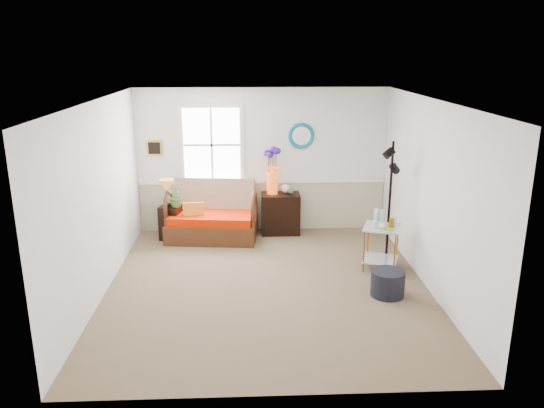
{
  "coord_description": "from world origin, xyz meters",
  "views": [
    {
      "loc": [
        -0.24,
        -6.91,
        3.24
      ],
      "look_at": [
        0.07,
        0.19,
        1.16
      ],
      "focal_mm": 35.0,
      "sensor_mm": 36.0,
      "label": 1
    }
  ],
  "objects_px": {
    "cabinet": "(281,213)",
    "side_table": "(381,248)",
    "floor_lamp": "(389,204)",
    "ottoman": "(388,283)",
    "lamp_stand": "(171,222)",
    "loveseat": "(212,211)"
  },
  "relations": [
    {
      "from": "lamp_stand",
      "to": "loveseat",
      "type": "bearing_deg",
      "value": -2.57
    },
    {
      "from": "ottoman",
      "to": "cabinet",
      "type": "bearing_deg",
      "value": 116.35
    },
    {
      "from": "side_table",
      "to": "ottoman",
      "type": "height_order",
      "value": "side_table"
    },
    {
      "from": "cabinet",
      "to": "side_table",
      "type": "relative_size",
      "value": 1.1
    },
    {
      "from": "cabinet",
      "to": "ottoman",
      "type": "xyz_separation_m",
      "value": [
        1.3,
        -2.63,
        -0.19
      ]
    },
    {
      "from": "ottoman",
      "to": "floor_lamp",
      "type": "bearing_deg",
      "value": 76.62
    },
    {
      "from": "cabinet",
      "to": "floor_lamp",
      "type": "height_order",
      "value": "floor_lamp"
    },
    {
      "from": "side_table",
      "to": "floor_lamp",
      "type": "xyz_separation_m",
      "value": [
        0.15,
        0.21,
        0.63
      ]
    },
    {
      "from": "cabinet",
      "to": "floor_lamp",
      "type": "bearing_deg",
      "value": -43.57
    },
    {
      "from": "loveseat",
      "to": "ottoman",
      "type": "xyz_separation_m",
      "value": [
        2.53,
        -2.37,
        -0.33
      ]
    },
    {
      "from": "side_table",
      "to": "ottoman",
      "type": "xyz_separation_m",
      "value": [
        -0.12,
        -0.92,
        -0.16
      ]
    },
    {
      "from": "loveseat",
      "to": "floor_lamp",
      "type": "xyz_separation_m",
      "value": [
        2.8,
        -1.24,
        0.46
      ]
    },
    {
      "from": "loveseat",
      "to": "lamp_stand",
      "type": "xyz_separation_m",
      "value": [
        -0.73,
        0.03,
        -0.21
      ]
    },
    {
      "from": "floor_lamp",
      "to": "loveseat",
      "type": "bearing_deg",
      "value": 138.05
    },
    {
      "from": "ottoman",
      "to": "side_table",
      "type": "bearing_deg",
      "value": 82.41
    },
    {
      "from": "floor_lamp",
      "to": "ottoman",
      "type": "bearing_deg",
      "value": -121.38
    },
    {
      "from": "cabinet",
      "to": "side_table",
      "type": "bearing_deg",
      "value": -50.12
    },
    {
      "from": "loveseat",
      "to": "floor_lamp",
      "type": "distance_m",
      "value": 3.1
    },
    {
      "from": "ottoman",
      "to": "lamp_stand",
      "type": "bearing_deg",
      "value": 143.54
    },
    {
      "from": "lamp_stand",
      "to": "ottoman",
      "type": "height_order",
      "value": "lamp_stand"
    },
    {
      "from": "floor_lamp",
      "to": "lamp_stand",
      "type": "bearing_deg",
      "value": 142.1
    },
    {
      "from": "lamp_stand",
      "to": "cabinet",
      "type": "height_order",
      "value": "cabinet"
    }
  ]
}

